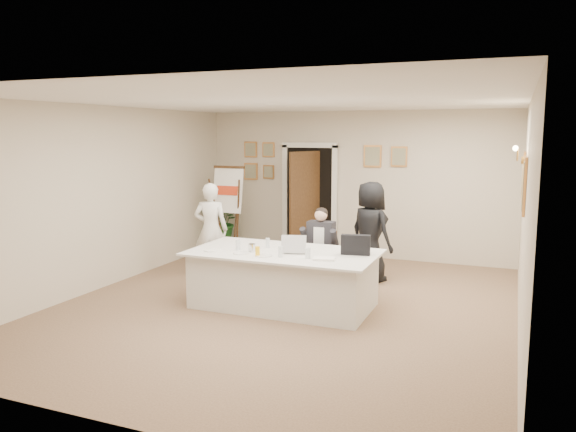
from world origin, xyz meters
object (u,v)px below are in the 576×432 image
at_px(laptop, 297,242).
at_px(flip_chart, 230,216).
at_px(potted_palm, 220,220).
at_px(conference_table, 284,279).
at_px(standing_man, 211,229).
at_px(seated_man, 320,249).
at_px(steel_jug, 252,248).
at_px(paper_stack, 324,259).
at_px(standing_woman, 370,232).
at_px(laptop_bag, 356,245).
at_px(oj_glass, 258,251).

bearing_deg(laptop, flip_chart, 117.30).
xyz_separation_m(flip_chart, potted_palm, (-0.63, 0.71, -0.22)).
distance_m(conference_table, standing_man, 2.16).
relative_size(seated_man, steel_jug, 11.69).
relative_size(laptop, steel_jug, 3.24).
xyz_separation_m(conference_table, paper_stack, (0.68, -0.28, 0.40)).
xyz_separation_m(flip_chart, standing_woman, (2.92, -0.71, 0.01)).
xyz_separation_m(conference_table, potted_palm, (-2.78, 3.21, 0.19)).
bearing_deg(conference_table, laptop_bag, 9.67).
relative_size(standing_man, standing_woman, 0.97).
xyz_separation_m(conference_table, standing_woman, (0.77, 1.79, 0.42)).
xyz_separation_m(standing_man, paper_stack, (2.47, -1.42, 0.01)).
relative_size(seated_man, oj_glass, 9.89).
height_order(laptop, oj_glass, laptop).
bearing_deg(potted_palm, laptop_bag, -39.07).
height_order(seated_man, potted_palm, seated_man).
xyz_separation_m(seated_man, steel_jug, (-0.59, -1.15, 0.19)).
relative_size(potted_palm, laptop_bag, 3.01).
bearing_deg(laptop, standing_man, 134.57).
height_order(flip_chart, oj_glass, flip_chart).
relative_size(conference_table, laptop_bag, 6.65).
bearing_deg(steel_jug, seated_man, 62.89).
xyz_separation_m(flip_chart, steel_jug, (1.76, -2.69, 0.03)).
distance_m(conference_table, paper_stack, 0.83).
relative_size(standing_man, paper_stack, 5.60).
xyz_separation_m(standing_man, standing_woman, (2.56, 0.65, 0.03)).
bearing_deg(seated_man, oj_glass, -92.59).
height_order(standing_man, standing_woman, standing_woman).
height_order(laptop_bag, paper_stack, laptop_bag).
xyz_separation_m(paper_stack, steel_jug, (-1.07, 0.09, 0.04)).
bearing_deg(steel_jug, conference_table, 25.28).
height_order(flip_chart, steel_jug, flip_chart).
height_order(laptop_bag, oj_glass, laptop_bag).
distance_m(seated_man, standing_man, 2.00).
distance_m(seated_man, steel_jug, 1.31).
distance_m(laptop, paper_stack, 0.58).
xyz_separation_m(seated_man, potted_palm, (-2.98, 2.24, -0.06)).
bearing_deg(seated_man, laptop, -77.05).
xyz_separation_m(standing_man, potted_palm, (-0.99, 2.07, -0.20)).
relative_size(laptop, laptop_bag, 0.92).
bearing_deg(flip_chart, oj_glass, -56.27).
bearing_deg(laptop, seated_man, 73.59).
xyz_separation_m(conference_table, steel_jug, (-0.39, -0.18, 0.44)).
distance_m(standing_man, steel_jug, 1.93).
distance_m(seated_man, paper_stack, 1.34).
distance_m(paper_stack, oj_glass, 0.89).
bearing_deg(paper_stack, laptop_bag, 56.42).
bearing_deg(standing_woman, potted_palm, 8.11).
bearing_deg(laptop_bag, standing_woman, 87.66).
xyz_separation_m(standing_man, laptop, (1.98, -1.12, 0.13)).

